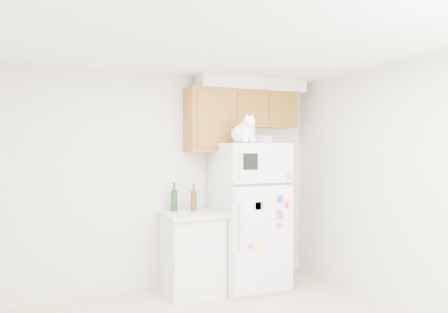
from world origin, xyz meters
TOP-DOWN VIEW (x-y plane):
  - room_shell at (0.12, 0.24)m, footprint 3.84×4.04m
  - refrigerator at (0.94, 1.61)m, footprint 0.76×0.78m
  - base_counter at (0.25, 1.68)m, footprint 0.64×0.64m
  - cat at (0.75, 1.36)m, footprint 0.31×0.46m
  - storage_box_back at (1.07, 1.72)m, footprint 0.21×0.17m
  - storage_box_front at (1.13, 1.60)m, footprint 0.18×0.16m
  - bottle_green at (0.10, 1.86)m, footprint 0.08×0.08m
  - bottle_amber at (0.30, 1.77)m, footprint 0.07×0.07m

SIDE VIEW (x-z plane):
  - base_counter at x=0.25m, z-range 0.00..0.92m
  - refrigerator at x=0.94m, z-range 0.00..1.70m
  - bottle_amber at x=0.30m, z-range 0.92..1.24m
  - bottle_green at x=0.10m, z-range 0.92..1.25m
  - room_shell at x=0.12m, z-range 0.41..2.93m
  - storage_box_front at x=1.13m, z-range 1.70..1.79m
  - storage_box_back at x=1.07m, z-range 1.70..1.80m
  - cat at x=0.75m, z-range 1.66..1.98m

